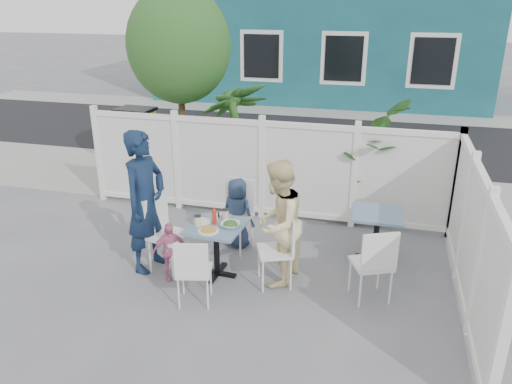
% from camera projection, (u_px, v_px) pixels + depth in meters
% --- Properties ---
extents(ground, '(80.00, 80.00, 0.00)m').
position_uv_depth(ground, '(205.00, 293.00, 6.07)').
color(ground, slate).
extents(near_sidewalk, '(24.00, 2.60, 0.01)m').
position_uv_depth(near_sidewalk, '(275.00, 186.00, 9.49)').
color(near_sidewalk, gray).
rests_on(near_sidewalk, ground).
extents(street, '(24.00, 5.00, 0.01)m').
position_uv_depth(street, '(307.00, 137.00, 12.82)').
color(street, black).
rests_on(street, ground).
extents(far_sidewalk, '(24.00, 1.60, 0.01)m').
position_uv_depth(far_sidewalk, '(323.00, 112.00, 15.61)').
color(far_sidewalk, gray).
rests_on(far_sidewalk, ground).
extents(building, '(11.00, 6.00, 6.00)m').
position_uv_depth(building, '(326.00, 8.00, 17.69)').
color(building, '#164B58').
rests_on(building, ground).
extents(fence_back, '(5.86, 0.08, 1.60)m').
position_uv_depth(fence_back, '(262.00, 171.00, 7.92)').
color(fence_back, white).
rests_on(fence_back, ground).
extents(fence_right, '(0.08, 3.66, 1.60)m').
position_uv_depth(fence_right, '(472.00, 243.00, 5.61)').
color(fence_right, white).
rests_on(fence_right, ground).
extents(tree, '(1.80, 1.62, 3.59)m').
position_uv_depth(tree, '(179.00, 46.00, 8.48)').
color(tree, '#382316').
rests_on(tree, ground).
extents(utility_cabinet, '(0.71, 0.53, 1.25)m').
position_uv_depth(utility_cabinet, '(138.00, 141.00, 10.14)').
color(utility_cabinet, gold).
rests_on(utility_cabinet, ground).
extents(potted_shrub_a, '(1.62, 1.62, 2.06)m').
position_uv_depth(potted_shrub_a, '(238.00, 142.00, 8.61)').
color(potted_shrub_a, '#2B5621').
rests_on(potted_shrub_a, ground).
extents(potted_shrub_b, '(1.67, 1.86, 1.84)m').
position_uv_depth(potted_shrub_b, '(358.00, 159.00, 8.06)').
color(potted_shrub_b, '#2B5621').
rests_on(potted_shrub_b, ground).
extents(main_table, '(0.70, 0.70, 0.69)m').
position_uv_depth(main_table, '(216.00, 237.00, 6.29)').
color(main_table, '#3A5A79').
rests_on(main_table, ground).
extents(spare_table, '(0.66, 0.66, 0.70)m').
position_uv_depth(spare_table, '(377.00, 223.00, 6.67)').
color(spare_table, '#3A5A79').
rests_on(spare_table, ground).
extents(chair_left, '(0.54, 0.55, 1.00)m').
position_uv_depth(chair_left, '(164.00, 228.00, 6.44)').
color(chair_left, white).
rests_on(chair_left, ground).
extents(chair_right, '(0.54, 0.54, 0.93)m').
position_uv_depth(chair_right, '(281.00, 244.00, 6.10)').
color(chair_right, white).
rests_on(chair_right, ground).
extents(chair_back, '(0.53, 0.51, 1.00)m').
position_uv_depth(chair_back, '(236.00, 209.00, 7.02)').
color(chair_back, white).
rests_on(chair_back, ground).
extents(chair_near, '(0.46, 0.45, 0.85)m').
position_uv_depth(chair_near, '(193.00, 268.00, 5.66)').
color(chair_near, white).
rests_on(chair_near, ground).
extents(chair_spare, '(0.56, 0.56, 0.95)m').
position_uv_depth(chair_spare, '(375.00, 260.00, 5.71)').
color(chair_spare, white).
rests_on(chair_spare, ground).
extents(man, '(0.58, 0.76, 1.87)m').
position_uv_depth(man, '(145.00, 202.00, 6.35)').
color(man, '#11203B').
rests_on(man, ground).
extents(woman, '(0.71, 0.86, 1.59)m').
position_uv_depth(woman, '(278.00, 224.00, 6.06)').
color(woman, '#EFCD5E').
rests_on(woman, ground).
extents(boy, '(0.57, 0.46, 1.02)m').
position_uv_depth(boy, '(237.00, 213.00, 7.07)').
color(boy, '#23334F').
rests_on(boy, ground).
extents(toddler, '(0.46, 0.44, 0.77)m').
position_uv_depth(toddler, '(170.00, 251.00, 6.27)').
color(toddler, pink).
rests_on(toddler, ground).
extents(plate_main, '(0.26, 0.26, 0.02)m').
position_uv_depth(plate_main, '(209.00, 231.00, 6.09)').
color(plate_main, white).
rests_on(plate_main, main_table).
extents(plate_side, '(0.22, 0.22, 0.02)m').
position_uv_depth(plate_side, '(202.00, 221.00, 6.35)').
color(plate_side, white).
rests_on(plate_side, main_table).
extents(salad_bowl, '(0.24, 0.24, 0.06)m').
position_uv_depth(salad_bowl, '(230.00, 225.00, 6.20)').
color(salad_bowl, white).
rests_on(salad_bowl, main_table).
extents(coffee_cup_a, '(0.08, 0.08, 0.13)m').
position_uv_depth(coffee_cup_a, '(198.00, 221.00, 6.23)').
color(coffee_cup_a, beige).
rests_on(coffee_cup_a, main_table).
extents(coffee_cup_b, '(0.09, 0.09, 0.13)m').
position_uv_depth(coffee_cup_b, '(225.00, 215.00, 6.40)').
color(coffee_cup_b, beige).
rests_on(coffee_cup_b, main_table).
extents(ketchup_bottle, '(0.06, 0.06, 0.18)m').
position_uv_depth(ketchup_bottle, '(214.00, 217.00, 6.27)').
color(ketchup_bottle, red).
rests_on(ketchup_bottle, main_table).
extents(salt_shaker, '(0.03, 0.03, 0.08)m').
position_uv_depth(salt_shaker, '(217.00, 216.00, 6.43)').
color(salt_shaker, white).
rests_on(salt_shaker, main_table).
extents(pepper_shaker, '(0.03, 0.03, 0.06)m').
position_uv_depth(pepper_shaker, '(218.00, 215.00, 6.47)').
color(pepper_shaker, black).
rests_on(pepper_shaker, main_table).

